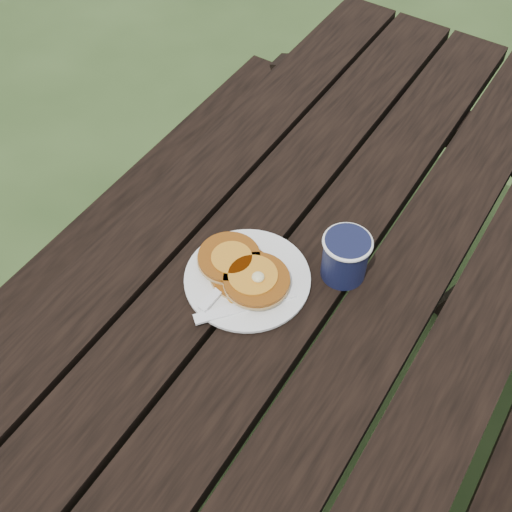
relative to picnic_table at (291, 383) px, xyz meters
The scene contains 7 objects.
ground 0.37m from the picnic_table, ahead, with size 60.00×60.00×0.00m, color #2B401B.
picnic_table is the anchor object (origin of this frame).
plate 0.40m from the picnic_table, 149.99° to the right, with size 0.22×0.22×0.01m, color white.
pancake_stack 0.42m from the picnic_table, 152.47° to the right, with size 0.18×0.13×0.04m.
knife 0.41m from the picnic_table, 116.47° to the right, with size 0.02×0.18×0.01m, color white.
fork 0.42m from the picnic_table, 137.51° to the right, with size 0.03×0.16×0.01m, color white, non-canonical shape.
coffee_cup 0.44m from the picnic_table, 48.88° to the left, with size 0.09×0.09×0.09m.
Camera 1 is at (0.30, -0.60, 1.67)m, focal length 45.00 mm.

